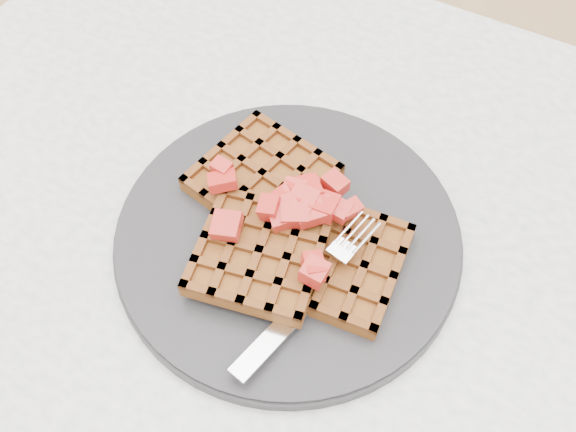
% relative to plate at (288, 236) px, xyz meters
% --- Properties ---
extents(table, '(1.20, 0.80, 0.75)m').
position_rel_plate_xyz_m(table, '(0.15, -0.03, -0.12)').
color(table, silver).
rests_on(table, ground).
extents(plate, '(0.30, 0.30, 0.02)m').
position_rel_plate_xyz_m(plate, '(0.00, 0.00, 0.00)').
color(plate, black).
rests_on(plate, table).
extents(waffles, '(0.21, 0.20, 0.03)m').
position_rel_plate_xyz_m(waffles, '(0.00, -0.00, 0.02)').
color(waffles, brown).
rests_on(waffles, plate).
extents(strawberry_pile, '(0.15, 0.15, 0.02)m').
position_rel_plate_xyz_m(strawberry_pile, '(0.00, 0.00, 0.05)').
color(strawberry_pile, maroon).
rests_on(strawberry_pile, waffles).
extents(fork, '(0.06, 0.18, 0.02)m').
position_rel_plate_xyz_m(fork, '(0.05, -0.04, 0.02)').
color(fork, silver).
rests_on(fork, plate).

